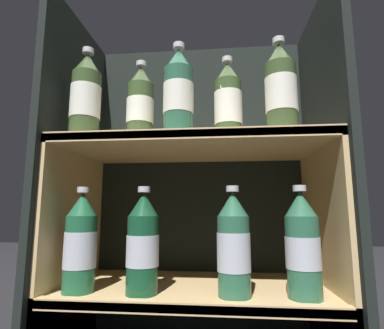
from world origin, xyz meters
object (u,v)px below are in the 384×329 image
Objects in this scene: bottle_upper_front_2 at (281,90)px; bottle_lower_front_1 at (143,244)px; bottle_lower_front_2 at (234,246)px; bottle_lower_front_3 at (303,246)px; bottle_lower_front_0 at (81,244)px; bottle_upper_front_1 at (178,94)px; bottle_upper_back_1 at (228,104)px; bottle_upper_front_0 at (86,98)px; bottle_upper_back_0 at (140,107)px.

bottle_lower_front_1 is (-0.34, -0.00, -0.37)m from bottle_upper_front_2.
bottle_lower_front_2 is 0.16m from bottle_lower_front_3.
bottle_lower_front_0 is at bearing 180.00° from bottle_lower_front_3.
bottle_upper_front_1 reaches higher than bottle_lower_front_3.
bottle_upper_back_1 is 1.00× the size of bottle_lower_front_3.
bottle_lower_front_2 is at bearing 180.00° from bottle_lower_front_3.
bottle_upper_front_0 is 0.39m from bottle_upper_back_1.
bottle_upper_front_2 reaches higher than bottle_lower_front_3.
bottle_upper_front_1 and bottle_upper_back_1 have the same top height.
bottle_lower_front_1 is at bearing -158.05° from bottle_upper_back_1.
bottle_upper_front_2 is at bearing 0.00° from bottle_upper_front_0.
bottle_lower_front_1 is 1.00× the size of bottle_lower_front_2.
bottle_upper_front_1 is 0.40m from bottle_lower_front_2.
bottle_lower_front_1 is 0.37m from bottle_lower_front_3.
bottle_upper_back_1 is at bearing 0.00° from bottle_upper_back_0.
bottle_upper_front_0 is at bearing -180.00° from bottle_upper_front_2.
bottle_lower_front_2 is at bearing -0.00° from bottle_lower_front_0.
bottle_upper_back_0 reaches higher than bottle_lower_front_0.
bottle_lower_front_1 is at bearing -64.88° from bottle_upper_back_0.
bottle_lower_front_0 is at bearing -180.00° from bottle_upper_front_1.
bottle_lower_front_0 is 0.16m from bottle_lower_front_1.
bottle_upper_back_0 reaches higher than bottle_lower_front_1.
bottle_upper_front_2 and bottle_upper_back_0 have the same top height.
bottle_lower_front_1 is (0.16, 0.00, -0.37)m from bottle_upper_front_0.
bottle_upper_front_2 is 0.38m from bottle_lower_front_3.
bottle_lower_front_3 is (0.16, -0.09, -0.37)m from bottle_upper_back_1.
bottle_lower_front_3 is at bearing -0.00° from bottle_upper_front_2.
bottle_lower_front_2 is at bearing -180.00° from bottle_upper_front_2.
bottle_upper_front_0 is 1.00× the size of bottle_lower_front_1.
bottle_lower_front_0 is at bearing -166.92° from bottle_upper_back_1.
bottle_upper_front_0 and bottle_upper_front_2 have the same top height.
bottle_lower_front_2 is 1.00× the size of bottle_lower_front_3.
bottle_lower_front_1 is at bearing -180.00° from bottle_upper_front_1.
bottle_upper_back_0 is 0.46m from bottle_lower_front_2.
bottle_lower_front_2 is at bearing -0.00° from bottle_lower_front_1.
bottle_upper_back_0 is at bearing 115.12° from bottle_lower_front_1.
bottle_upper_front_0 and bottle_upper_back_1 have the same top height.
bottle_lower_front_2 is (-0.12, -0.00, -0.37)m from bottle_upper_front_2.
bottle_upper_front_1 is 0.26m from bottle_upper_front_2.
bottle_upper_back_1 is 0.44m from bottle_lower_front_1.
bottle_lower_front_3 is at bearing 0.00° from bottle_lower_front_2.
bottle_upper_front_1 is 1.00× the size of bottle_upper_back_0.
bottle_upper_front_1 is 0.47m from bottle_lower_front_3.
bottle_upper_back_1 is at bearing 33.70° from bottle_upper_front_1.
bottle_upper_front_0 is 1.00× the size of bottle_upper_front_1.
bottle_lower_front_1 is (0.04, -0.09, -0.37)m from bottle_upper_back_0.
bottle_lower_front_0 is (-0.24, -0.00, -0.38)m from bottle_upper_front_1.
bottle_lower_front_0 is 1.00× the size of bottle_lower_front_2.
bottle_lower_front_1 is at bearing 0.00° from bottle_lower_front_0.
bottle_upper_back_1 reaches higher than bottle_lower_front_0.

